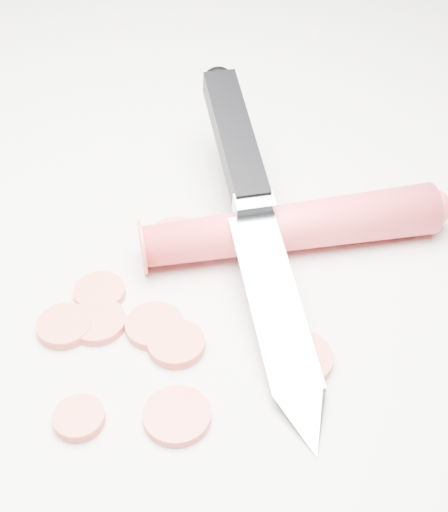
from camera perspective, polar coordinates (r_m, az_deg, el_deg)
The scene contains 12 objects.
ground at distance 0.49m, azimuth -1.48°, elevation 0.10°, with size 2.40×2.40×0.00m, color beige.
carrot at distance 0.49m, azimuth 5.42°, elevation 2.33°, with size 0.03×0.03×0.20m, color #E73740.
carrot_slice_0 at distance 0.45m, azimuth -12.65°, elevation -5.50°, with size 0.03×0.03×0.01m, color #D8593F.
carrot_slice_1 at distance 0.47m, azimuth -9.93°, elevation -2.86°, with size 0.03×0.03×0.01m, color #D8593F.
carrot_slice_2 at distance 0.45m, azimuth -10.06°, elevation -5.20°, with size 0.04×0.04×0.01m, color #D8593F.
carrot_slice_3 at distance 0.40m, azimuth -3.79°, elevation -12.64°, with size 0.04×0.04×0.01m, color #D8593F.
carrot_slice_4 at distance 0.43m, azimuth -3.84°, elevation -7.03°, with size 0.03×0.03×0.01m, color #D8593F.
carrot_slice_5 at distance 0.50m, azimuth -3.92°, elevation 1.62°, with size 0.04×0.04×0.01m, color #D8593F.
carrot_slice_6 at distance 0.41m, azimuth -11.52°, elevation -12.60°, with size 0.03×0.03×0.01m, color #D8593F.
carrot_slice_7 at distance 0.43m, azimuth 6.05°, elevation -8.16°, with size 0.04×0.04×0.01m, color #D8593F.
carrot_slice_8 at distance 0.44m, azimuth -5.58°, elevation -5.59°, with size 0.04×0.04×0.01m, color #D8593F.
kitchen_knife at distance 0.46m, azimuth 2.90°, elevation 2.65°, with size 0.24×0.22×0.08m, color silver, non-canonical shape.
Camera 1 is at (0.22, -0.28, 0.34)m, focal length 50.00 mm.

